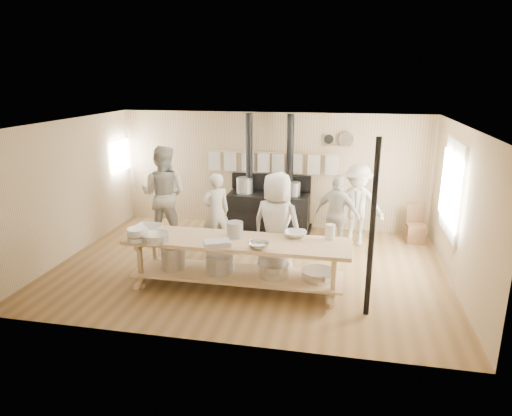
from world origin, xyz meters
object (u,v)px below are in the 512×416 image
at_px(prep_table, 237,259).
at_px(roasting_pan, 217,243).
at_px(cook_left, 164,194).
at_px(stove, 269,208).
at_px(cook_center, 277,225).
at_px(cook_far_left, 216,212).
at_px(chair, 415,231).
at_px(cook_right, 337,215).
at_px(cook_by_window, 357,205).

xyz_separation_m(prep_table, roasting_pan, (-0.23, -0.33, 0.37)).
bearing_deg(cook_left, stove, -153.05).
height_order(prep_table, cook_center, cook_center).
bearing_deg(cook_far_left, prep_table, 80.94).
xyz_separation_m(chair, roasting_pan, (-3.38, -3.19, 0.66)).
bearing_deg(stove, cook_right, -36.76).
distance_m(cook_left, cook_right, 3.58).
bearing_deg(roasting_pan, cook_center, 51.08).
height_order(stove, cook_right, stove).
xyz_separation_m(prep_table, cook_left, (-2.03, 1.95, 0.49)).
xyz_separation_m(cook_center, chair, (2.61, 2.23, -0.69)).
xyz_separation_m(cook_by_window, chair, (1.24, 0.40, -0.61)).
distance_m(cook_center, cook_right, 1.59).
bearing_deg(cook_left, prep_table, 135.45).
bearing_deg(roasting_pan, cook_far_left, 106.68).
relative_size(prep_table, cook_far_left, 2.31).
relative_size(cook_left, cook_by_window, 1.19).
xyz_separation_m(prep_table, cook_by_window, (1.92, 2.46, 0.33)).
xyz_separation_m(prep_table, cook_center, (0.55, 0.63, 0.40)).
distance_m(stove, prep_table, 3.02).
bearing_deg(cook_far_left, roasting_pan, 71.28).
distance_m(cook_center, roasting_pan, 1.24).
relative_size(stove, cook_left, 1.29).
relative_size(cook_right, roasting_pan, 3.96).
relative_size(cook_far_left, cook_right, 0.98).
distance_m(cook_far_left, chair, 4.19).
height_order(cook_left, cook_center, cook_left).
distance_m(cook_right, roasting_pan, 2.82).
xyz_separation_m(cook_far_left, cook_left, (-1.21, 0.29, 0.23)).
bearing_deg(chair, roasting_pan, -139.57).
xyz_separation_m(cook_right, roasting_pan, (-1.77, -2.20, 0.10)).
bearing_deg(cook_center, cook_by_window, -111.10).
bearing_deg(cook_left, roasting_pan, 127.65).
xyz_separation_m(stove, cook_left, (-2.03, -1.06, 0.49)).
xyz_separation_m(stove, chair, (3.16, -0.16, -0.29)).
bearing_deg(chair, cook_left, -172.97).
height_order(cook_right, roasting_pan, cook_right).
xyz_separation_m(stove, prep_table, (-0.00, -3.02, -0.00)).
relative_size(stove, cook_center, 1.41).
bearing_deg(stove, prep_table, -90.04).
relative_size(prep_table, roasting_pan, 9.03).
distance_m(stove, cook_by_window, 2.02).
bearing_deg(roasting_pan, cook_left, 128.30).
xyz_separation_m(cook_left, cook_right, (3.57, -0.09, -0.22)).
relative_size(cook_center, cook_by_window, 1.09).
distance_m(stove, cook_right, 1.94).
relative_size(cook_center, chair, 2.32).
bearing_deg(prep_table, chair, 42.18).
distance_m(stove, roasting_pan, 3.38).
relative_size(cook_far_left, chair, 1.96).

